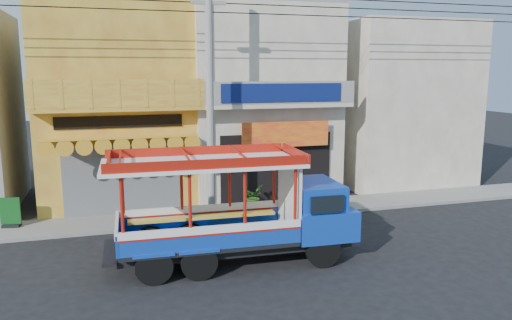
{
  "coord_description": "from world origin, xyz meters",
  "views": [
    {
      "loc": [
        -4.37,
        -13.68,
        5.38
      ],
      "look_at": [
        0.42,
        2.5,
        2.34
      ],
      "focal_mm": 35.0,
      "sensor_mm": 36.0,
      "label": 1
    }
  ],
  "objects": [
    {
      "name": "ground",
      "position": [
        0.0,
        0.0,
        0.0
      ],
      "size": [
        90.0,
        90.0,
        0.0
      ],
      "primitive_type": "plane",
      "color": "black",
      "rests_on": "ground"
    },
    {
      "name": "sidewalk",
      "position": [
        0.0,
        4.0,
        0.06
      ],
      "size": [
        30.0,
        2.0,
        0.12
      ],
      "primitive_type": "cube",
      "color": "slate",
      "rests_on": "ground"
    },
    {
      "name": "shophouse_left",
      "position": [
        -4.0,
        7.96,
        4.11
      ],
      "size": [
        6.0,
        7.5,
        8.24
      ],
      "color": "#AE6B26",
      "rests_on": "ground"
    },
    {
      "name": "shophouse_right",
      "position": [
        2.0,
        7.96,
        4.11
      ],
      "size": [
        6.0,
        6.75,
        8.24
      ],
      "color": "#AFA28F",
      "rests_on": "ground"
    },
    {
      "name": "party_pilaster",
      "position": [
        -1.0,
        4.85,
        4.0
      ],
      "size": [
        0.35,
        0.3,
        8.0
      ],
      "primitive_type": "cube",
      "color": "#AFA28F",
      "rests_on": "ground"
    },
    {
      "name": "filler_building_right",
      "position": [
        9.0,
        8.0,
        3.8
      ],
      "size": [
        6.0,
        6.0,
        7.6
      ],
      "primitive_type": "cube",
      "color": "#AFA28F",
      "rests_on": "ground"
    },
    {
      "name": "utility_pole",
      "position": [
        -0.85,
        3.3,
        5.03
      ],
      "size": [
        28.0,
        0.26,
        9.0
      ],
      "color": "gray",
      "rests_on": "ground"
    },
    {
      "name": "songthaew_truck",
      "position": [
        -0.66,
        -0.64,
        1.55
      ],
      "size": [
        6.96,
        2.53,
        3.21
      ],
      "color": "black",
      "rests_on": "ground"
    },
    {
      "name": "green_sign",
      "position": [
        -7.74,
        4.36,
        0.55
      ],
      "size": [
        0.67,
        0.4,
        1.03
      ],
      "color": "black",
      "rests_on": "sidewalk"
    },
    {
      "name": "potted_plant_a",
      "position": [
        0.84,
        4.37,
        0.56
      ],
      "size": [
        1.03,
        1.05,
        0.88
      ],
      "primitive_type": "imported",
      "rotation": [
        0.0,
        0.0,
        0.89
      ],
      "color": "#285B1A",
      "rests_on": "sidewalk"
    },
    {
      "name": "potted_plant_b",
      "position": [
        3.38,
        3.68,
        0.66
      ],
      "size": [
        0.68,
        0.74,
        1.08
      ],
      "primitive_type": "imported",
      "rotation": [
        0.0,
        0.0,
        2.0
      ],
      "color": "#285B1A",
      "rests_on": "sidewalk"
    },
    {
      "name": "potted_plant_c",
      "position": [
        2.74,
        4.37,
        0.57
      ],
      "size": [
        0.65,
        0.65,
        0.9
      ],
      "primitive_type": "imported",
      "rotation": [
        0.0,
        0.0,
        4.33
      ],
      "color": "#285B1A",
      "rests_on": "sidewalk"
    }
  ]
}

